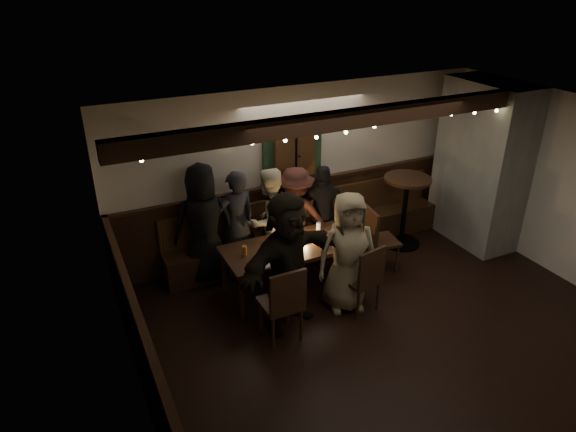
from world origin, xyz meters
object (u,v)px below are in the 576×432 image
person_a (204,224)px  person_e (323,212)px  person_d (295,216)px  person_f (287,262)px  person_g (347,253)px  chair_end (376,236)px  chair_near_left (284,301)px  chair_near_right (365,276)px  high_top (405,203)px  dining_table (294,249)px  person_b (236,223)px  person_c (269,220)px

person_a → person_e: (1.84, -0.12, -0.14)m
person_d → person_f: size_ratio=0.84×
person_g → person_f: bearing=-167.6°
chair_end → chair_near_left: bearing=-154.8°
chair_near_right → high_top: size_ratio=0.83×
dining_table → person_b: size_ratio=1.23×
person_d → person_e: person_d is taller
dining_table → chair_near_left: (-0.59, -0.95, -0.06)m
person_a → person_e: bearing=-174.7°
person_a → person_c: 0.96m
chair_end → person_e: size_ratio=0.67×
dining_table → person_d: bearing=62.8°
chair_end → person_b: person_b is taller
high_top → person_g: size_ratio=0.71×
dining_table → high_top: size_ratio=1.68×
person_d → high_top: bearing=-167.7°
chair_end → high_top: bearing=28.5°
person_f → person_g: size_ratio=1.10×
chair_near_right → chair_near_left: bearing=-176.1°
person_b → person_e: size_ratio=1.07×
high_top → chair_near_left: bearing=-153.8°
person_e → chair_near_right: bearing=102.2°
dining_table → person_c: size_ratio=1.24×
person_c → person_f: (-0.33, -1.34, 0.11)m
high_top → person_g: person_g is taller
high_top → person_d: bearing=170.8°
person_g → person_e: bearing=86.9°
dining_table → chair_end: chair_end is taller
chair_near_left → person_a: size_ratio=0.58×
person_a → chair_near_left: bearing=112.9°
person_c → person_f: person_f is taller
person_c → person_f: size_ratio=0.88×
person_b → chair_near_left: bearing=83.1°
dining_table → chair_near_right: 1.05m
person_f → chair_near_left: bearing=-140.7°
person_c → person_g: 1.44m
chair_near_left → high_top: size_ratio=0.88×
chair_near_left → person_b: 1.73m
chair_near_left → person_b: size_ratio=0.64×
person_d → person_a: bearing=18.4°
chair_near_left → person_g: (1.03, 0.28, 0.25)m
person_e → person_g: size_ratio=0.90×
person_f → person_e: bearing=28.5°
chair_near_left → high_top: (2.75, 1.35, 0.16)m
chair_near_right → person_d: size_ratio=0.64×
person_e → person_d: bearing=15.5°
person_d → person_e: size_ratio=1.02×
person_b → person_d: 0.91m
person_c → chair_near_left: bearing=54.2°
person_a → person_f: (0.61, -1.43, 0.02)m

